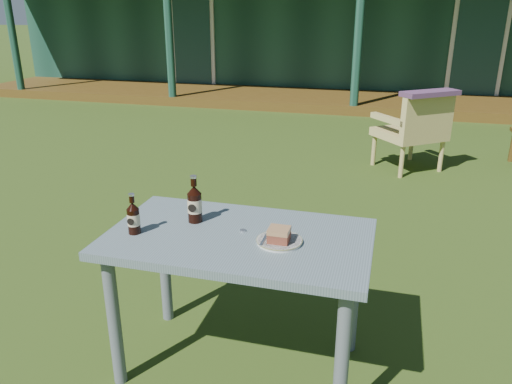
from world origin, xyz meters
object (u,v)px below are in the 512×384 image
(cafe_table, at_px, (239,254))
(armchair_left, at_px, (415,128))
(cola_bottle_far, at_px, (133,218))
(cola_bottle_near, at_px, (195,203))
(cake_slice, at_px, (279,235))
(plate, at_px, (279,241))

(cafe_table, height_order, armchair_left, armchair_left)
(cafe_table, height_order, cola_bottle_far, cola_bottle_far)
(cafe_table, distance_m, cola_bottle_far, 0.51)
(cola_bottle_near, bearing_deg, cafe_table, -19.68)
(cafe_table, xyz_separation_m, armchair_left, (0.88, 3.55, -0.14))
(cafe_table, distance_m, cake_slice, 0.25)
(cola_bottle_near, distance_m, armchair_left, 3.65)
(cake_slice, relative_size, armchair_left, 0.11)
(cake_slice, bearing_deg, cafe_table, 167.52)
(plate, relative_size, cake_slice, 2.22)
(plate, bearing_deg, cola_bottle_near, 165.16)
(armchair_left, bearing_deg, plate, -100.74)
(armchair_left, bearing_deg, cafe_table, -103.87)
(plate, relative_size, cola_bottle_far, 1.06)
(cafe_table, relative_size, cola_bottle_near, 5.15)
(cola_bottle_far, bearing_deg, cake_slice, 5.61)
(cafe_table, height_order, cake_slice, cake_slice)
(cola_bottle_near, relative_size, armchair_left, 0.27)
(cafe_table, bearing_deg, cola_bottle_near, 160.32)
(cola_bottle_far, distance_m, armchair_left, 3.91)
(plate, relative_size, cola_bottle_near, 0.88)
(cafe_table, bearing_deg, plate, -8.49)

